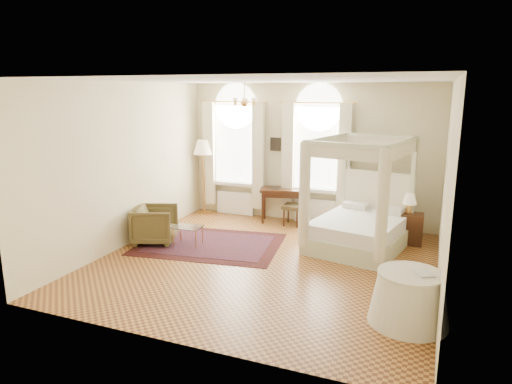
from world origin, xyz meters
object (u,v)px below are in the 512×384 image
armchair (155,225)px  coffee_table (188,228)px  side_table (409,298)px  floor_lamp (203,151)px  nightstand (411,229)px  writing_desk (284,193)px  canopy_bed (359,224)px  stool (293,208)px

armchair → coffee_table: armchair is taller
side_table → armchair: bearing=162.9°
armchair → floor_lamp: bearing=-16.7°
coffee_table → side_table: 4.76m
nightstand → writing_desk: writing_desk is taller
canopy_bed → side_table: (1.15, -2.80, -0.14)m
side_table → floor_lamp: bearing=142.7°
writing_desk → floor_lamp: floor_lamp is taller
writing_desk → side_table: writing_desk is taller
nightstand → armchair: 5.35m
stool → floor_lamp: (-2.46, 0.20, 1.21)m
nightstand → stool: (-2.69, 0.35, 0.09)m
stool → armchair: size_ratio=0.58×
stool → side_table: side_table is taller
canopy_bed → floor_lamp: canopy_bed is taller
armchair → coffee_table: size_ratio=1.39×
writing_desk → nightstand: bearing=-10.6°
nightstand → stool: 2.71m
stool → armchair: 3.23m
writing_desk → stool: bearing=-34.3°
canopy_bed → armchair: 4.19m
writing_desk → coffee_table: 2.71m
stool → side_table: bearing=-53.4°
nightstand → floor_lamp: size_ratio=0.34×
canopy_bed → armchair: size_ratio=2.75×
canopy_bed → side_table: bearing=-67.6°
nightstand → coffee_table: 4.64m
canopy_bed → floor_lamp: 4.50m
coffee_table → side_table: bearing=-20.9°
nightstand → armchair: (-4.99, -1.91, 0.07)m
floor_lamp → writing_desk: bearing=0.0°
writing_desk → stool: writing_desk is taller
nightstand → side_table: size_ratio=0.59×
armchair → coffee_table: 0.73m
canopy_bed → stool: size_ratio=4.71×
writing_desk → floor_lamp: size_ratio=0.64×
nightstand → side_table: bearing=-87.2°
canopy_bed → armchair: canopy_bed is taller
stool → side_table: size_ratio=0.46×
nightstand → coffee_table: size_ratio=1.05×
nightstand → writing_desk: 3.06m
floor_lamp → armchair: bearing=-86.3°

